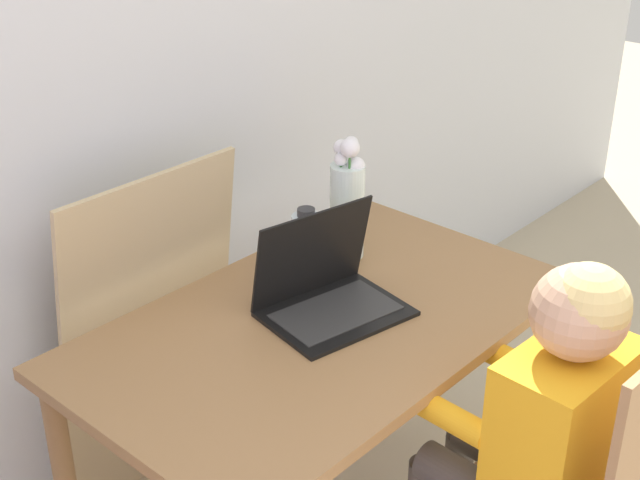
# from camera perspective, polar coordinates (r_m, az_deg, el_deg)

# --- Properties ---
(wall_back) EXTENTS (6.40, 0.05, 2.50)m
(wall_back) POSITION_cam_1_polar(r_m,az_deg,el_deg) (2.16, -18.43, 10.35)
(wall_back) COLOR silver
(wall_back) RESTS_ON ground_plane
(dining_table) EXTENTS (1.18, 0.71, 0.72)m
(dining_table) POSITION_cam_1_polar(r_m,az_deg,el_deg) (2.12, 0.16, -7.19)
(dining_table) COLOR olive
(dining_table) RESTS_ON ground_plane
(person_seated) EXTENTS (0.33, 0.43, 1.05)m
(person_seated) POSITION_cam_1_polar(r_m,az_deg,el_deg) (1.90, 13.85, -11.18)
(person_seated) COLOR orange
(person_seated) RESTS_ON ground_plane
(laptop) EXTENTS (0.36, 0.29, 0.24)m
(laptop) POSITION_cam_1_polar(r_m,az_deg,el_deg) (2.07, 0.38, -3.12)
(laptop) COLOR black
(laptop) RESTS_ON dining_table
(flower_vase) EXTENTS (0.09, 0.09, 0.33)m
(flower_vase) POSITION_cam_1_polar(r_m,az_deg,el_deg) (2.27, 1.77, 2.46)
(flower_vase) COLOR silver
(flower_vase) RESTS_ON dining_table
(water_bottle) EXTENTS (0.07, 0.07, 0.19)m
(water_bottle) POSITION_cam_1_polar(r_m,az_deg,el_deg) (2.19, -0.88, -0.39)
(water_bottle) COLOR silver
(water_bottle) RESTS_ON dining_table
(cardboard_panel) EXTENTS (0.54, 0.15, 0.99)m
(cardboard_panel) POSITION_cam_1_polar(r_m,az_deg,el_deg) (2.45, -10.86, -6.31)
(cardboard_panel) COLOR tan
(cardboard_panel) RESTS_ON ground_plane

